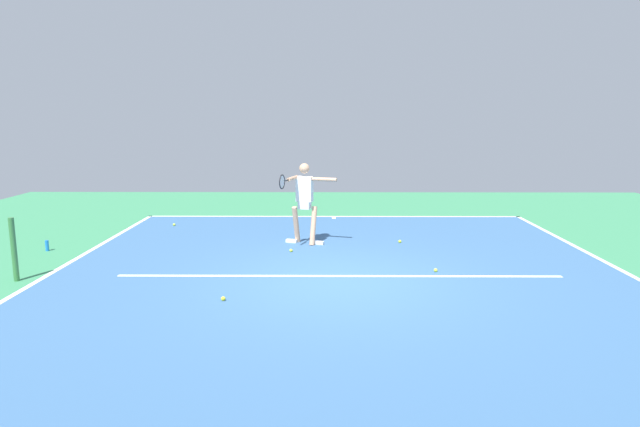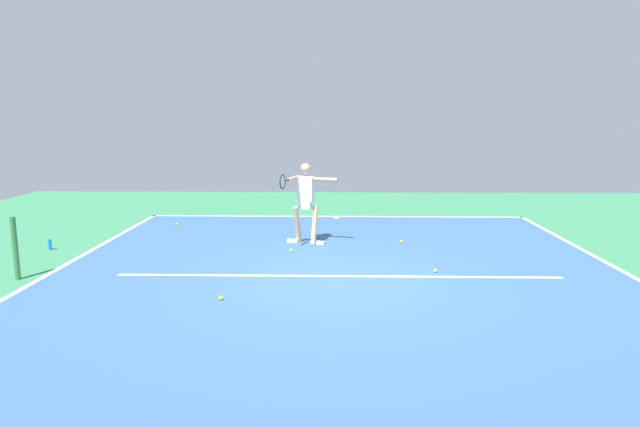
{
  "view_description": "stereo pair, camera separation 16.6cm",
  "coord_description": "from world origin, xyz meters",
  "px_view_note": "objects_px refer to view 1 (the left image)",
  "views": [
    {
      "loc": [
        0.26,
        8.79,
        2.7
      ],
      "look_at": [
        0.34,
        -1.39,
        0.9
      ],
      "focal_mm": 30.98,
      "sensor_mm": 36.0,
      "label": 1
    },
    {
      "loc": [
        0.09,
        8.79,
        2.7
      ],
      "look_at": [
        0.34,
        -1.39,
        0.9
      ],
      "focal_mm": 30.98,
      "sensor_mm": 36.0,
      "label": 2
    }
  ],
  "objects_px": {
    "net_post": "(14,250)",
    "tennis_ball_by_sideline": "(400,241)",
    "tennis_player": "(304,198)",
    "tennis_ball_by_baseline": "(291,250)",
    "tennis_ball_near_service_line": "(174,225)",
    "water_bottle": "(47,246)",
    "tennis_ball_near_player": "(436,270)",
    "tennis_ball_far_corner": "(223,299)"
  },
  "relations": [
    {
      "from": "net_post",
      "to": "tennis_ball_near_player",
      "type": "distance_m",
      "value": 7.11
    },
    {
      "from": "tennis_ball_far_corner",
      "to": "tennis_ball_by_baseline",
      "type": "height_order",
      "value": "same"
    },
    {
      "from": "tennis_ball_near_service_line",
      "to": "tennis_ball_by_sideline",
      "type": "distance_m",
      "value": 5.68
    },
    {
      "from": "water_bottle",
      "to": "tennis_ball_by_baseline",
      "type": "bearing_deg",
      "value": 179.31
    },
    {
      "from": "tennis_ball_far_corner",
      "to": "tennis_ball_near_service_line",
      "type": "bearing_deg",
      "value": -68.28
    },
    {
      "from": "tennis_ball_by_sideline",
      "to": "tennis_ball_far_corner",
      "type": "bearing_deg",
      "value": 50.59
    },
    {
      "from": "tennis_player",
      "to": "water_bottle",
      "type": "relative_size",
      "value": 7.91
    },
    {
      "from": "tennis_player",
      "to": "tennis_ball_by_baseline",
      "type": "relative_size",
      "value": 26.36
    },
    {
      "from": "tennis_player",
      "to": "tennis_ball_by_baseline",
      "type": "xyz_separation_m",
      "value": [
        0.25,
        0.73,
        -0.96
      ]
    },
    {
      "from": "net_post",
      "to": "tennis_ball_near_service_line",
      "type": "height_order",
      "value": "net_post"
    },
    {
      "from": "tennis_ball_far_corner",
      "to": "tennis_ball_by_baseline",
      "type": "bearing_deg",
      "value": -105.53
    },
    {
      "from": "tennis_ball_far_corner",
      "to": "water_bottle",
      "type": "xyz_separation_m",
      "value": [
        4.13,
        -3.04,
        0.08
      ]
    },
    {
      "from": "tennis_ball_by_sideline",
      "to": "water_bottle",
      "type": "distance_m",
      "value": 7.31
    },
    {
      "from": "water_bottle",
      "to": "tennis_ball_near_service_line",
      "type": "bearing_deg",
      "value": -125.98
    },
    {
      "from": "tennis_ball_near_service_line",
      "to": "tennis_ball_by_baseline",
      "type": "relative_size",
      "value": 1.0
    },
    {
      "from": "net_post",
      "to": "tennis_ball_by_baseline",
      "type": "distance_m",
      "value": 4.9
    },
    {
      "from": "tennis_ball_far_corner",
      "to": "tennis_ball_near_player",
      "type": "distance_m",
      "value": 3.79
    },
    {
      "from": "tennis_ball_near_service_line",
      "to": "tennis_ball_near_player",
      "type": "bearing_deg",
      "value": 144.4
    },
    {
      "from": "tennis_ball_far_corner",
      "to": "tennis_ball_by_baseline",
      "type": "relative_size",
      "value": 1.0
    },
    {
      "from": "net_post",
      "to": "tennis_ball_far_corner",
      "type": "relative_size",
      "value": 16.21
    },
    {
      "from": "tennis_ball_by_sideline",
      "to": "tennis_ball_near_service_line",
      "type": "bearing_deg",
      "value": -18.77
    },
    {
      "from": "net_post",
      "to": "tennis_player",
      "type": "relative_size",
      "value": 0.62
    },
    {
      "from": "tennis_ball_near_player",
      "to": "water_bottle",
      "type": "height_order",
      "value": "water_bottle"
    },
    {
      "from": "tennis_ball_by_baseline",
      "to": "tennis_ball_near_player",
      "type": "xyz_separation_m",
      "value": [
        -2.63,
        1.43,
        0.0
      ]
    },
    {
      "from": "net_post",
      "to": "water_bottle",
      "type": "height_order",
      "value": "net_post"
    },
    {
      "from": "tennis_ball_near_service_line",
      "to": "water_bottle",
      "type": "bearing_deg",
      "value": 54.02
    },
    {
      "from": "tennis_ball_near_service_line",
      "to": "tennis_ball_by_sideline",
      "type": "relative_size",
      "value": 1.0
    },
    {
      "from": "tennis_ball_by_sideline",
      "to": "tennis_ball_by_baseline",
      "type": "height_order",
      "value": "same"
    },
    {
      "from": "tennis_player",
      "to": "tennis_ball_by_sideline",
      "type": "relative_size",
      "value": 26.36
    },
    {
      "from": "tennis_player",
      "to": "tennis_ball_by_baseline",
      "type": "height_order",
      "value": "tennis_player"
    },
    {
      "from": "tennis_ball_far_corner",
      "to": "tennis_ball_near_player",
      "type": "bearing_deg",
      "value": -155.73
    },
    {
      "from": "tennis_ball_near_service_line",
      "to": "tennis_ball_by_sideline",
      "type": "bearing_deg",
      "value": 161.23
    },
    {
      "from": "tennis_player",
      "to": "tennis_ball_near_player",
      "type": "xyz_separation_m",
      "value": [
        -2.38,
        2.15,
        -0.96
      ]
    },
    {
      "from": "tennis_player",
      "to": "tennis_ball_near_service_line",
      "type": "distance_m",
      "value": 3.96
    },
    {
      "from": "tennis_player",
      "to": "tennis_ball_near_service_line",
      "type": "relative_size",
      "value": 26.36
    },
    {
      "from": "tennis_player",
      "to": "tennis_ball_near_service_line",
      "type": "xyz_separation_m",
      "value": [
        3.32,
        -1.93,
        -0.96
      ]
    },
    {
      "from": "net_post",
      "to": "tennis_ball_far_corner",
      "type": "xyz_separation_m",
      "value": [
        -3.62,
        0.98,
        -0.5
      ]
    },
    {
      "from": "tennis_player",
      "to": "tennis_ball_near_player",
      "type": "bearing_deg",
      "value": 154.19
    },
    {
      "from": "tennis_ball_by_baseline",
      "to": "tennis_ball_by_sideline",
      "type": "bearing_deg",
      "value": -160.21
    },
    {
      "from": "water_bottle",
      "to": "tennis_ball_by_sideline",
      "type": "bearing_deg",
      "value": -173.96
    },
    {
      "from": "net_post",
      "to": "tennis_ball_by_sideline",
      "type": "height_order",
      "value": "net_post"
    },
    {
      "from": "net_post",
      "to": "tennis_ball_near_player",
      "type": "bearing_deg",
      "value": -175.29
    }
  ]
}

